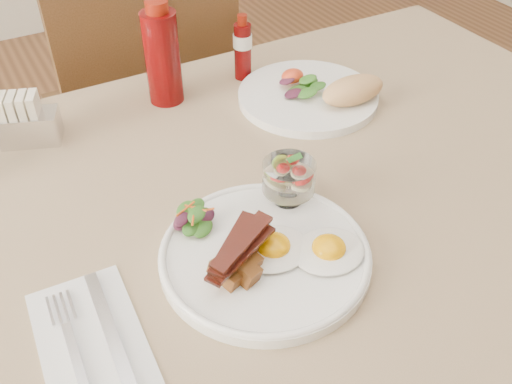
# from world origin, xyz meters

# --- Properties ---
(table) EXTENTS (1.33, 0.88, 0.75)m
(table) POSITION_xyz_m (0.00, 0.00, 0.66)
(table) COLOR brown
(table) RESTS_ON ground
(chair_far) EXTENTS (0.42, 0.42, 0.93)m
(chair_far) POSITION_xyz_m (0.00, 0.66, 0.52)
(chair_far) COLOR brown
(chair_far) RESTS_ON ground
(main_plate) EXTENTS (0.28, 0.28, 0.02)m
(main_plate) POSITION_xyz_m (-0.10, -0.12, 0.76)
(main_plate) COLOR white
(main_plate) RESTS_ON table
(fried_eggs) EXTENTS (0.16, 0.13, 0.03)m
(fried_eggs) POSITION_xyz_m (-0.06, -0.15, 0.78)
(fried_eggs) COLOR white
(fried_eggs) RESTS_ON main_plate
(bacon_potato_pile) EXTENTS (0.11, 0.08, 0.05)m
(bacon_potato_pile) POSITION_xyz_m (-0.14, -0.14, 0.79)
(bacon_potato_pile) COLOR brown
(bacon_potato_pile) RESTS_ON main_plate
(side_salad) EXTENTS (0.06, 0.06, 0.03)m
(side_salad) POSITION_xyz_m (-0.16, -0.04, 0.78)
(side_salad) COLOR #1D4C14
(side_salad) RESTS_ON main_plate
(fruit_cup) EXTENTS (0.08, 0.08, 0.08)m
(fruit_cup) POSITION_xyz_m (-0.02, -0.05, 0.81)
(fruit_cup) COLOR white
(fruit_cup) RESTS_ON main_plate
(second_plate) EXTENTS (0.26, 0.26, 0.07)m
(second_plate) POSITION_xyz_m (0.19, 0.18, 0.77)
(second_plate) COLOR white
(second_plate) RESTS_ON table
(ketchup_bottle) EXTENTS (0.08, 0.08, 0.19)m
(ketchup_bottle) POSITION_xyz_m (-0.05, 0.32, 0.84)
(ketchup_bottle) COLOR #560405
(ketchup_bottle) RESTS_ON table
(hot_sauce_bottle) EXTENTS (0.04, 0.04, 0.13)m
(hot_sauce_bottle) POSITION_xyz_m (0.11, 0.33, 0.81)
(hot_sauce_bottle) COLOR #560405
(hot_sauce_bottle) RESTS_ON table
(sugar_caddy) EXTENTS (0.11, 0.08, 0.09)m
(sugar_caddy) POSITION_xyz_m (-0.31, 0.31, 0.79)
(sugar_caddy) COLOR silver
(sugar_caddy) RESTS_ON table
(napkin_cutlery) EXTENTS (0.13, 0.22, 0.01)m
(napkin_cutlery) POSITION_xyz_m (-0.34, -0.14, 0.75)
(napkin_cutlery) COLOR white
(napkin_cutlery) RESTS_ON table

